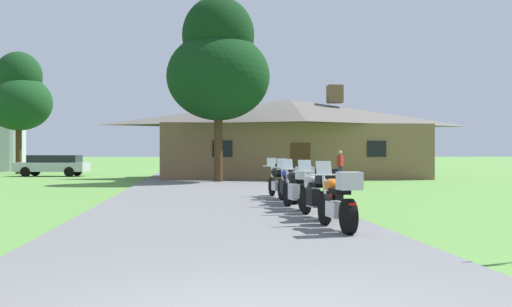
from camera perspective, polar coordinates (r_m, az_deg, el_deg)
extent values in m
plane|color=#56893D|center=(25.16, -4.72, -3.44)|extent=(500.00, 500.00, 0.00)
cube|color=slate|center=(23.16, -4.62, -3.66)|extent=(6.40, 80.00, 0.06)
cylinder|color=black|center=(12.44, 6.45, -5.21)|extent=(0.16, 0.65, 0.64)
cylinder|color=black|center=(11.07, 8.67, -5.85)|extent=(0.21, 0.65, 0.64)
cube|color=silver|center=(11.73, 7.53, -5.23)|extent=(0.31, 0.58, 0.30)
ellipsoid|color=orange|center=(11.94, 7.14, -2.97)|extent=(0.34, 0.54, 0.26)
cube|color=black|center=(11.51, 7.84, -3.53)|extent=(0.32, 0.54, 0.10)
cylinder|color=silver|center=(12.35, 6.51, -1.99)|extent=(0.66, 0.09, 0.03)
cylinder|color=silver|center=(12.41, 6.45, -3.56)|extent=(0.08, 0.24, 0.73)
cube|color=#B2BCC6|center=(12.44, 6.37, -1.33)|extent=(0.33, 0.14, 0.27)
sphere|color=silver|center=(12.36, 6.51, -2.64)|extent=(0.11, 0.11, 0.11)
cube|color=#B7B7BC|center=(10.98, 8.75, -2.56)|extent=(0.43, 0.39, 0.32)
cube|color=red|center=(10.85, 9.06, -4.79)|extent=(0.14, 0.04, 0.06)
cylinder|color=silver|center=(11.43, 8.80, -6.17)|extent=(0.12, 0.55, 0.07)
cylinder|color=black|center=(14.64, 4.67, -4.42)|extent=(0.19, 0.65, 0.64)
cylinder|color=black|center=(13.28, 6.53, -4.88)|extent=(0.23, 0.65, 0.64)
cube|color=silver|center=(13.94, 5.58, -4.40)|extent=(0.32, 0.59, 0.30)
ellipsoid|color=#B2B5BC|center=(14.16, 5.25, -2.51)|extent=(0.36, 0.55, 0.26)
cube|color=black|center=(13.73, 5.84, -2.96)|extent=(0.34, 0.55, 0.10)
cylinder|color=silver|center=(14.57, 4.71, -1.69)|extent=(0.66, 0.11, 0.03)
cylinder|color=silver|center=(14.62, 4.67, -3.02)|extent=(0.09, 0.24, 0.73)
cube|color=#B2BCC6|center=(14.66, 4.60, -1.13)|extent=(0.33, 0.15, 0.27)
sphere|color=silver|center=(14.57, 4.71, -2.24)|extent=(0.11, 0.11, 0.11)
cube|color=black|center=(13.20, 6.60, -2.13)|extent=(0.44, 0.41, 0.32)
cube|color=red|center=(13.06, 6.85, -3.98)|extent=(0.14, 0.05, 0.06)
cylinder|color=silver|center=(13.64, 6.64, -5.17)|extent=(0.14, 0.55, 0.07)
cube|color=black|center=(13.23, 5.39, -4.12)|extent=(0.25, 0.42, 0.36)
cube|color=black|center=(13.40, 7.51, -4.06)|extent=(0.25, 0.42, 0.36)
cylinder|color=black|center=(16.76, 2.98, -3.86)|extent=(0.20, 0.65, 0.64)
cylinder|color=black|center=(15.39, 4.56, -4.21)|extent=(0.24, 0.66, 0.64)
cube|color=silver|center=(16.05, 3.76, -3.82)|extent=(0.34, 0.59, 0.30)
ellipsoid|color=black|center=(16.27, 3.48, -2.18)|extent=(0.37, 0.56, 0.26)
cube|color=black|center=(15.84, 3.98, -2.57)|extent=(0.35, 0.55, 0.10)
cylinder|color=silver|center=(16.69, 3.02, -1.47)|extent=(0.66, 0.13, 0.03)
cylinder|color=silver|center=(16.74, 2.98, -2.64)|extent=(0.09, 0.24, 0.73)
cube|color=#B2BCC6|center=(16.78, 2.92, -0.99)|extent=(0.33, 0.15, 0.27)
sphere|color=silver|center=(16.69, 3.02, -1.96)|extent=(0.11, 0.11, 0.11)
cube|color=#B7B7BC|center=(15.31, 4.62, -1.83)|extent=(0.45, 0.41, 0.32)
cube|color=red|center=(15.17, 4.82, -3.42)|extent=(0.14, 0.05, 0.06)
cylinder|color=silver|center=(15.74, 4.67, -4.48)|extent=(0.15, 0.55, 0.07)
cube|color=#B7B7BC|center=(15.34, 3.57, -3.55)|extent=(0.25, 0.42, 0.36)
cube|color=#B7B7BC|center=(15.51, 5.41, -3.51)|extent=(0.25, 0.42, 0.36)
cylinder|color=black|center=(18.88, 2.50, -3.43)|extent=(0.16, 0.65, 0.64)
cylinder|color=black|center=(17.48, 3.58, -3.70)|extent=(0.21, 0.65, 0.64)
cube|color=silver|center=(18.16, 3.04, -3.38)|extent=(0.31, 0.58, 0.30)
ellipsoid|color=#1E3899|center=(18.39, 2.84, -1.93)|extent=(0.34, 0.54, 0.26)
cube|color=black|center=(17.95, 3.19, -2.27)|extent=(0.32, 0.54, 0.10)
cylinder|color=silver|center=(18.81, 2.53, -1.31)|extent=(0.66, 0.09, 0.03)
cylinder|color=silver|center=(18.86, 2.50, -2.34)|extent=(0.08, 0.24, 0.73)
cube|color=#B2BCC6|center=(18.91, 2.46, -0.88)|extent=(0.33, 0.14, 0.27)
sphere|color=silver|center=(18.82, 2.53, -1.73)|extent=(0.11, 0.11, 0.11)
cube|color=black|center=(17.41, 3.62, -1.61)|extent=(0.43, 0.39, 0.32)
cube|color=red|center=(17.26, 3.76, -3.01)|extent=(0.14, 0.04, 0.06)
cylinder|color=silver|center=(17.84, 3.76, -3.95)|extent=(0.12, 0.55, 0.07)
cube|color=black|center=(17.46, 2.71, -3.12)|extent=(0.23, 0.42, 0.36)
cube|color=black|center=(17.59, 4.36, -3.09)|extent=(0.23, 0.42, 0.36)
cylinder|color=black|center=(20.82, 1.51, -3.11)|extent=(0.17, 0.65, 0.64)
cylinder|color=black|center=(19.42, 2.47, -3.33)|extent=(0.22, 0.65, 0.64)
cube|color=silver|center=(20.10, 1.98, -3.05)|extent=(0.31, 0.58, 0.30)
ellipsoid|color=black|center=(20.33, 1.81, -1.75)|extent=(0.35, 0.55, 0.26)
cube|color=black|center=(19.89, 2.12, -2.04)|extent=(0.33, 0.55, 0.10)
cylinder|color=silver|center=(20.76, 1.53, -1.19)|extent=(0.66, 0.10, 0.03)
cylinder|color=silver|center=(20.80, 1.51, -2.12)|extent=(0.08, 0.24, 0.73)
cube|color=#B2BCC6|center=(20.85, 1.47, -0.80)|extent=(0.33, 0.14, 0.27)
sphere|color=silver|center=(20.76, 1.53, -1.57)|extent=(0.11, 0.11, 0.11)
cube|color=black|center=(19.35, 2.51, -1.45)|extent=(0.43, 0.40, 0.32)
cube|color=red|center=(19.20, 2.63, -2.70)|extent=(0.14, 0.04, 0.06)
cylinder|color=silver|center=(19.77, 2.64, -3.56)|extent=(0.12, 0.55, 0.07)
cube|color=brown|center=(37.58, 3.24, 0.16)|extent=(15.60, 7.17, 3.23)
pyramid|color=#5B5651|center=(37.66, 3.24, 3.86)|extent=(16.54, 7.60, 1.64)
cube|color=brown|center=(38.30, 7.41, 5.55)|extent=(0.90, 0.90, 1.10)
cube|color=#472D19|center=(34.01, 4.20, -0.77)|extent=(1.10, 0.08, 2.10)
cube|color=black|center=(33.52, -3.17, 0.45)|extent=(1.10, 0.06, 0.90)
cube|color=black|center=(35.04, 11.25, 0.43)|extent=(1.10, 0.06, 0.90)
cylinder|color=navy|center=(31.73, 7.84, -1.95)|extent=(0.14, 0.14, 0.86)
cylinder|color=navy|center=(31.89, 7.97, -1.94)|extent=(0.14, 0.14, 0.86)
cube|color=#A8231E|center=(31.80, 7.90, -0.67)|extent=(0.40, 0.42, 0.56)
cylinder|color=#A8231E|center=(31.59, 7.73, -0.71)|extent=(0.09, 0.09, 0.58)
cylinder|color=#A8231E|center=(32.01, 8.08, -0.70)|extent=(0.09, 0.09, 0.58)
sphere|color=tan|center=(31.79, 7.90, 0.09)|extent=(0.21, 0.21, 0.21)
cylinder|color=#422D19|center=(31.51, -3.56, 0.92)|extent=(0.44, 0.44, 4.03)
ellipsoid|color=#0F3314|center=(31.75, -3.56, 7.21)|extent=(5.35, 5.35, 4.55)
ellipsoid|color=black|center=(32.09, -3.56, 11.01)|extent=(3.74, 3.74, 4.01)
cylinder|color=#422D19|center=(48.05, -21.38, 0.55)|extent=(0.44, 0.44, 3.94)
ellipsoid|color=#143D19|center=(48.19, -21.38, 4.47)|extent=(4.84, 4.84, 4.11)
ellipsoid|color=#123716|center=(48.38, -21.38, 6.76)|extent=(3.39, 3.39, 3.63)
cylinder|color=#B2B7BC|center=(56.09, -22.31, 2.54)|extent=(3.04, 3.04, 7.99)
cone|color=#999EA3|center=(56.45, -22.31, 6.98)|extent=(3.10, 3.10, 0.76)
cylinder|color=gray|center=(56.09, -22.31, 2.54)|extent=(3.13, 3.13, 0.15)
cube|color=#ADAFB7|center=(42.41, -18.60, -1.20)|extent=(4.78, 2.35, 0.60)
cube|color=black|center=(42.34, -18.35, -0.47)|extent=(3.38, 1.97, 0.48)
cylinder|color=black|center=(42.12, -20.81, -1.62)|extent=(0.66, 0.29, 0.64)
cylinder|color=black|center=(43.70, -20.00, -1.56)|extent=(0.66, 0.29, 0.64)
cylinder|color=black|center=(41.16, -17.11, -1.66)|extent=(0.66, 0.29, 0.64)
cylinder|color=black|center=(42.78, -16.42, -1.59)|extent=(0.66, 0.29, 0.64)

